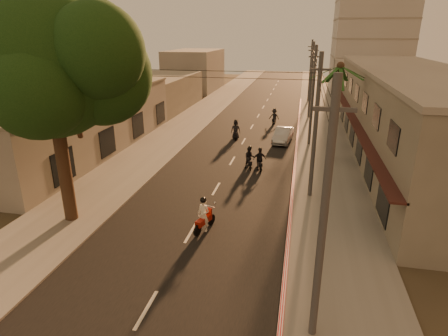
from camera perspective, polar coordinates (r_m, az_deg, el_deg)
The scene contains 20 objects.
ground at distance 18.60m, azimuth -6.86°, elevation -12.75°, with size 160.00×160.00×0.00m, color #383023.
road at distance 36.55m, azimuth 3.00°, elevation 4.10°, with size 10.00×140.00×0.02m, color black.
sidewalk_right at distance 36.22m, azimuth 14.83°, elevation 3.38°, with size 5.00×140.00×0.12m, color slate.
sidewalk_left at distance 38.35m, azimuth -8.17°, elevation 4.76°, with size 5.00×140.00×0.12m, color slate.
curb_stripe at distance 31.36m, azimuth 10.81°, elevation 1.21°, with size 0.20×60.00×0.20m, color red.
shophouse_row at distance 34.47m, azimuth 26.33°, elevation 7.31°, with size 8.80×34.20×7.30m.
left_building at distance 35.40m, azimuth -21.69°, elevation 6.50°, with size 8.20×24.20×5.20m.
distant_tower at distance 71.67m, azimuth 22.00°, elevation 21.88°, with size 12.10×12.10×28.00m.
broadleaf_tree at distance 20.72m, azimuth -24.09°, elevation 14.07°, with size 9.60×8.70×12.10m.
palm_tree at distance 31.00m, azimuth 17.25°, elevation 13.84°, with size 5.00×5.00×8.20m.
utility_poles at distance 34.94m, azimuth 13.60°, elevation 13.76°, with size 1.20×48.26×9.00m.
filler_right at distance 60.79m, azimuth 20.40°, elevation 12.18°, with size 8.00×14.00×6.00m, color gray.
filler_left_near at distance 53.01m, azimuth -9.90°, elevation 11.25°, with size 8.00×14.00×4.40m, color gray.
filler_left_far at distance 69.79m, azimuth -4.48°, elevation 14.61°, with size 8.00×14.00×7.00m, color gray.
scooter_red at distance 19.96m, azimuth -3.11°, elevation -7.29°, with size 1.04×1.94×1.97m.
scooter_mid_a at distance 29.05m, azimuth 3.92°, elevation 1.52°, with size 1.14×1.81×1.81m.
scooter_mid_b at distance 28.81m, azimuth 5.46°, elevation 1.28°, with size 1.20×1.77×1.78m.
scooter_far_a at distance 37.13m, azimuth 1.79°, elevation 5.78°, with size 1.09×2.00×1.98m.
scooter_far_b at distance 43.72m, azimuth 7.66°, elevation 7.73°, with size 1.24×1.88×1.85m.
parked_car at distance 36.50m, azimuth 8.97°, elevation 4.96°, with size 1.92×4.33×1.38m, color #A2A4AA.
Camera 1 is at (5.29, -14.75, 10.03)m, focal length 30.00 mm.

